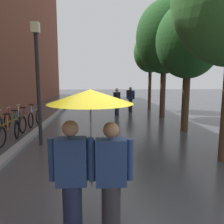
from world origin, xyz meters
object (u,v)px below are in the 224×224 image
object	(u,v)px
pedestrian_walking_far	(117,101)
street_tree_2	(165,38)
parked_bicycle_3	(10,124)
parked_bicycle_5	(28,116)
parked_bicycle_2	(2,129)
street_lamp_post	(38,75)
pedestrian_walking_midground	(130,98)
couple_under_umbrella	(91,145)
street_tree_1	(188,41)
street_tree_3	(151,53)
parked_bicycle_4	(19,120)

from	to	relation	value
pedestrian_walking_far	street_tree_2	bearing A→B (deg)	-17.12
parked_bicycle_3	parked_bicycle_5	xyz separation A→B (m)	(0.11, 1.89, 0.00)
street_tree_2	parked_bicycle_2	world-z (taller)	street_tree_2
street_tree_2	parked_bicycle_3	bearing A→B (deg)	-154.47
street_lamp_post	pedestrian_walking_midground	size ratio (longest dim) A/B	2.43
couple_under_umbrella	street_tree_1	bearing A→B (deg)	59.83
street_tree_3	parked_bicycle_5	xyz separation A→B (m)	(-7.05, -4.71, -3.54)
parked_bicycle_2	pedestrian_walking_midground	size ratio (longest dim) A/B	0.72
pedestrian_walking_midground	pedestrian_walking_far	size ratio (longest dim) A/B	1.01
street_tree_2	parked_bicycle_5	size ratio (longest dim) A/B	5.86
street_tree_1	pedestrian_walking_far	xyz separation A→B (m)	(-2.55, 4.22, -2.86)
street_tree_3	parked_bicycle_5	distance (m)	9.19
street_tree_3	street_lamp_post	world-z (taller)	street_tree_3
parked_bicycle_2	pedestrian_walking_midground	xyz separation A→B (m)	(5.61, 6.63, 0.49)
parked_bicycle_4	street_lamp_post	xyz separation A→B (m)	(1.61, -2.63, 1.95)
street_tree_1	parked_bicycle_3	bearing A→B (deg)	-179.94
street_tree_3	pedestrian_walking_far	world-z (taller)	street_tree_3
street_tree_2	street_lamp_post	world-z (taller)	street_tree_2
street_tree_3	pedestrian_walking_far	size ratio (longest dim) A/B	3.30
parked_bicycle_3	couple_under_umbrella	world-z (taller)	couple_under_umbrella
parked_bicycle_3	couple_under_umbrella	size ratio (longest dim) A/B	0.54
street_tree_2	street_tree_3	size ratio (longest dim) A/B	1.21
street_tree_1	parked_bicycle_3	distance (m)	7.94
street_tree_1	street_tree_3	world-z (taller)	street_tree_3
parked_bicycle_4	parked_bicycle_5	size ratio (longest dim) A/B	0.99
parked_bicycle_4	parked_bicycle_2	bearing A→B (deg)	-89.09
parked_bicycle_4	parked_bicycle_3	bearing A→B (deg)	-92.37
street_tree_1	parked_bicycle_4	distance (m)	7.96
street_tree_2	parked_bicycle_4	bearing A→B (deg)	-160.57
parked_bicycle_2	street_lamp_post	distance (m)	2.62
parked_bicycle_3	street_tree_1	bearing A→B (deg)	0.06
couple_under_umbrella	pedestrian_walking_far	size ratio (longest dim) A/B	1.30
couple_under_umbrella	pedestrian_walking_midground	xyz separation A→B (m)	(2.17, 12.04, -0.51)
street_lamp_post	street_tree_2	bearing A→B (deg)	42.82
street_tree_1	couple_under_umbrella	world-z (taller)	street_tree_1
street_tree_2	street_tree_3	xyz separation A→B (m)	(-0.05, 3.15, -0.48)
street_tree_1	parked_bicycle_4	bearing A→B (deg)	172.81
street_tree_3	parked_bicycle_4	xyz separation A→B (m)	(-7.13, -5.68, -3.54)
street_tree_3	parked_bicycle_4	distance (m)	9.78
parked_bicycle_2	couple_under_umbrella	bearing A→B (deg)	-57.56
street_lamp_post	pedestrian_walking_midground	bearing A→B (deg)	61.31
parked_bicycle_2	street_lamp_post	world-z (taller)	street_lamp_post
street_tree_1	street_lamp_post	size ratio (longest dim) A/B	1.32
street_tree_2	parked_bicycle_2	distance (m)	9.31
parked_bicycle_2	pedestrian_walking_midground	bearing A→B (deg)	49.74
parked_bicycle_4	pedestrian_walking_far	xyz separation A→B (m)	(4.63, 3.32, 0.44)
street_tree_3	parked_bicycle_5	bearing A→B (deg)	-146.26
street_tree_2	parked_bicycle_4	xyz separation A→B (m)	(-7.18, -2.53, -4.02)
parked_bicycle_2	street_tree_2	bearing A→B (deg)	31.69
parked_bicycle_2	parked_bicycle_4	size ratio (longest dim) A/B	1.08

